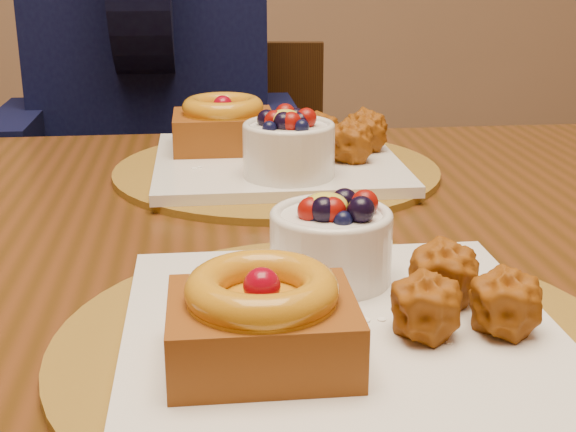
# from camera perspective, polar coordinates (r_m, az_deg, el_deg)

# --- Properties ---
(dining_table) EXTENTS (1.60, 0.90, 0.76)m
(dining_table) POSITION_cam_1_polar(r_m,az_deg,el_deg) (0.77, 0.79, -6.97)
(dining_table) COLOR #3E240B
(dining_table) RESTS_ON ground
(place_setting_near) EXTENTS (0.38, 0.38, 0.09)m
(place_setting_near) POSITION_cam_1_polar(r_m,az_deg,el_deg) (0.53, 3.39, -6.95)
(place_setting_near) COLOR brown
(place_setting_near) RESTS_ON dining_table
(place_setting_far) EXTENTS (0.38, 0.38, 0.09)m
(place_setting_far) POSITION_cam_1_polar(r_m,az_deg,el_deg) (0.93, -1.01, 4.64)
(place_setting_far) COLOR brown
(place_setting_far) RESTS_ON dining_table
(chair_far) EXTENTS (0.44, 0.44, 0.83)m
(chair_far) POSITION_cam_1_polar(r_m,az_deg,el_deg) (1.57, -4.83, -1.84)
(chair_far) COLOR black
(chair_far) RESTS_ON ground
(diner) EXTENTS (0.48, 0.47, 0.79)m
(diner) POSITION_cam_1_polar(r_m,az_deg,el_deg) (1.41, -9.87, 11.52)
(diner) COLOR black
(diner) RESTS_ON ground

